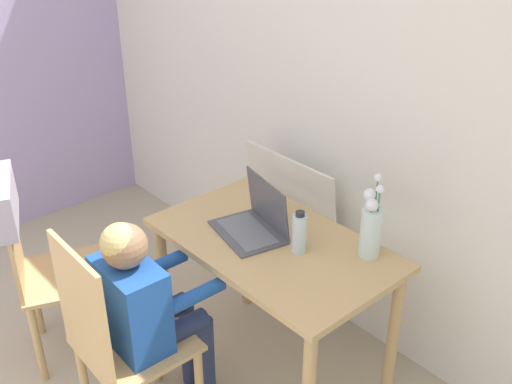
% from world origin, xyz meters
% --- Properties ---
extents(wall_back, '(6.40, 0.05, 2.50)m').
position_xyz_m(wall_back, '(0.00, 2.23, 1.25)').
color(wall_back, white).
rests_on(wall_back, ground_plane).
extents(dining_table, '(1.03, 0.61, 0.72)m').
position_xyz_m(dining_table, '(-0.12, 1.65, 0.61)').
color(dining_table, tan).
rests_on(dining_table, ground_plane).
extents(chair_occupied, '(0.41, 0.41, 0.94)m').
position_xyz_m(chair_occupied, '(-0.26, 0.98, 0.48)').
color(chair_occupied, tan).
rests_on(chair_occupied, ground_plane).
extents(chair_spare, '(0.53, 0.55, 0.95)m').
position_xyz_m(chair_spare, '(-0.91, 0.95, 0.63)').
color(chair_spare, tan).
rests_on(chair_spare, ground_plane).
extents(person_seated, '(0.32, 0.43, 0.98)m').
position_xyz_m(person_seated, '(-0.25, 1.11, 0.61)').
color(person_seated, '#1E4C9E').
rests_on(person_seated, ground_plane).
extents(laptop, '(0.36, 0.29, 0.23)m').
position_xyz_m(laptop, '(-0.22, 1.65, 0.77)').
color(laptop, '#4C4C51').
rests_on(laptop, dining_table).
extents(flower_vase, '(0.08, 0.08, 0.35)m').
position_xyz_m(flower_vase, '(0.21, 1.86, 0.85)').
color(flower_vase, silver).
rests_on(flower_vase, dining_table).
extents(water_bottle, '(0.06, 0.06, 0.18)m').
position_xyz_m(water_bottle, '(0.01, 1.68, 0.81)').
color(water_bottle, silver).
rests_on(water_bottle, dining_table).
extents(cardboard_panel, '(0.58, 0.14, 0.86)m').
position_xyz_m(cardboard_panel, '(-0.43, 2.10, 0.43)').
color(cardboard_panel, silver).
rests_on(cardboard_panel, ground_plane).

